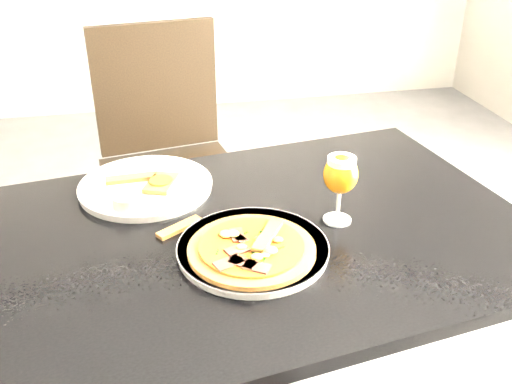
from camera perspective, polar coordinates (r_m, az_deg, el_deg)
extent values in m
cube|color=black|center=(1.25, 0.01, -4.30)|extent=(1.30, 0.96, 0.03)
cylinder|color=black|center=(1.70, -22.04, -12.16)|extent=(0.05, 0.05, 0.72)
cylinder|color=black|center=(1.91, 11.87, -5.45)|extent=(0.05, 0.05, 0.72)
cube|color=black|center=(2.01, -8.05, 1.09)|extent=(0.53, 0.53, 0.04)
cylinder|color=black|center=(1.96, -11.52, -8.87)|extent=(0.04, 0.04, 0.47)
cylinder|color=black|center=(2.03, -1.15, -6.73)|extent=(0.04, 0.04, 0.47)
cylinder|color=black|center=(2.27, -13.33, -3.46)|extent=(0.04, 0.04, 0.47)
cylinder|color=black|center=(2.33, -4.32, -1.78)|extent=(0.04, 0.04, 0.47)
cube|color=black|center=(2.09, -9.98, 10.21)|extent=(0.44, 0.10, 0.46)
cylinder|color=silver|center=(1.16, -0.31, -5.71)|extent=(0.40, 0.40, 0.02)
cylinder|color=brown|center=(1.13, -0.43, -5.76)|extent=(0.25, 0.25, 0.01)
cylinder|color=red|center=(1.13, -0.43, -5.42)|extent=(0.21, 0.21, 0.01)
cube|color=#47261E|center=(1.13, 0.92, -5.07)|extent=(0.05, 0.03, 0.00)
cube|color=#47261E|center=(1.16, 0.28, -4.05)|extent=(0.05, 0.06, 0.00)
cube|color=#47261E|center=(1.17, -2.50, -3.93)|extent=(0.05, 0.06, 0.00)
cube|color=#47261E|center=(1.12, -1.81, -5.38)|extent=(0.05, 0.03, 0.00)
cube|color=#47261E|center=(1.09, -1.20, -6.49)|extent=(0.05, 0.06, 0.00)
cube|color=#47261E|center=(1.09, 1.79, -6.62)|extent=(0.05, 0.06, 0.00)
ellipsoid|color=#EED94D|center=(1.13, 0.27, -4.80)|extent=(0.02, 0.02, 0.01)
ellipsoid|color=#EED94D|center=(1.18, -0.17, -3.42)|extent=(0.02, 0.02, 0.01)
ellipsoid|color=#EED94D|center=(1.14, -1.03, -4.74)|extent=(0.02, 0.02, 0.01)
ellipsoid|color=#EED94D|center=(1.13, -3.66, -4.98)|extent=(0.02, 0.02, 0.01)
ellipsoid|color=#EED94D|center=(1.12, -1.15, -5.46)|extent=(0.02, 0.02, 0.01)
ellipsoid|color=#EED94D|center=(1.07, -0.73, -7.01)|extent=(0.02, 0.02, 0.01)
ellipsoid|color=#EED94D|center=(1.11, 0.17, -5.52)|extent=(0.02, 0.02, 0.01)
ellipsoid|color=#EED94D|center=(1.12, 2.82, -5.27)|extent=(0.02, 0.02, 0.01)
cube|color=#124B0D|center=(1.14, -0.32, -4.89)|extent=(0.01, 0.02, 0.00)
cube|color=#124B0D|center=(1.16, -0.99, -4.19)|extent=(0.00, 0.02, 0.00)
cube|color=#124B0D|center=(1.17, -2.65, -3.88)|extent=(0.01, 0.02, 0.00)
cube|color=#124B0D|center=(1.14, -1.71, -4.97)|extent=(0.02, 0.01, 0.00)
cube|color=#124B0D|center=(1.13, -3.22, -5.35)|extent=(0.02, 0.01, 0.00)
cube|color=#124B0D|center=(1.12, -1.05, -5.45)|extent=(0.02, 0.01, 0.00)
cube|color=#124B0D|center=(1.10, -1.68, -6.23)|extent=(0.01, 0.01, 0.00)
cube|color=#124B0D|center=(1.07, -1.06, -7.27)|extent=(0.01, 0.02, 0.00)
cube|color=#124B0D|center=(1.11, -0.05, -6.02)|extent=(0.00, 0.02, 0.00)
cube|color=#124B0D|center=(1.09, 1.47, -6.45)|extent=(0.01, 0.02, 0.00)
cube|color=#124B0D|center=(1.12, 0.21, -5.41)|extent=(0.02, 0.01, 0.00)
cube|color=#124B0D|center=(1.13, 1.65, -5.20)|extent=(0.02, 0.01, 0.00)
cube|color=#124B0D|center=(1.16, 2.54, -4.35)|extent=(0.02, 0.01, 0.00)
cube|color=#124B0D|center=(1.15, 0.36, -4.65)|extent=(0.01, 0.01, 0.00)
cube|color=brown|center=(1.16, 0.01, -3.99)|extent=(0.09, 0.11, 0.01)
cylinder|color=silver|center=(1.42, -10.95, 0.57)|extent=(0.37, 0.37, 0.02)
cube|color=brown|center=(1.43, -12.37, 1.35)|extent=(0.12, 0.04, 0.01)
cube|color=brown|center=(1.39, -9.45, 0.89)|extent=(0.09, 0.12, 0.01)
cylinder|color=red|center=(1.39, -9.47, 1.15)|extent=(0.06, 0.06, 0.00)
cube|color=brown|center=(1.25, -7.64, -3.53)|extent=(0.11, 0.08, 0.01)
cylinder|color=#BAB7A7|center=(1.32, -12.68, -1.20)|extent=(0.07, 0.07, 0.04)
cylinder|color=yellow|center=(1.31, -12.75, -0.61)|extent=(0.06, 0.06, 0.01)
cylinder|color=silver|center=(1.28, 8.12, -2.75)|extent=(0.06, 0.06, 0.00)
cylinder|color=silver|center=(1.26, 8.23, -1.35)|extent=(0.01, 0.01, 0.07)
ellipsoid|color=#A1650F|center=(1.22, 8.47, 1.77)|extent=(0.08, 0.08, 0.09)
cylinder|color=white|center=(1.21, 8.58, 3.13)|extent=(0.06, 0.06, 0.01)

